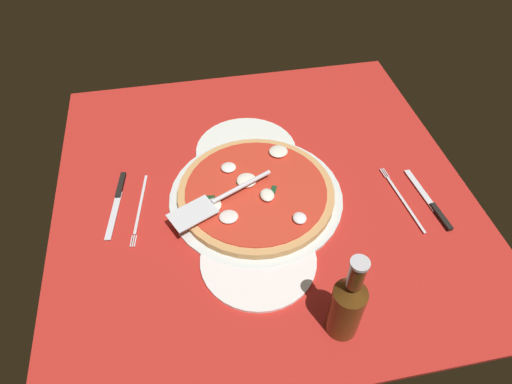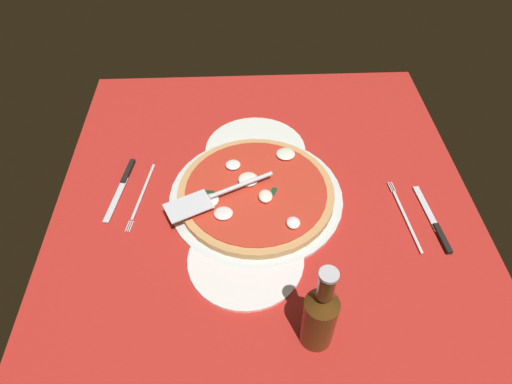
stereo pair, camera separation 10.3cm
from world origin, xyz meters
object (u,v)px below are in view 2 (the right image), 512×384
at_px(dinner_plate_left, 246,259).
at_px(place_setting_far, 132,191).
at_px(dinner_plate_right, 255,150).
at_px(pizza, 256,192).
at_px(pizza_server, 214,196).
at_px(beer_bottle, 320,315).
at_px(place_setting_near, 420,221).

relative_size(dinner_plate_left, place_setting_far, 1.06).
xyz_separation_m(dinner_plate_left, dinner_plate_right, (0.34, -0.03, 0.00)).
bearing_deg(pizza, dinner_plate_left, 170.76).
xyz_separation_m(dinner_plate_right, pizza_server, (-0.19, 0.10, 0.04)).
xyz_separation_m(dinner_plate_right, place_setting_far, (-0.13, 0.30, -0.00)).
relative_size(dinner_plate_left, beer_bottle, 1.12).
bearing_deg(dinner_plate_right, dinner_plate_left, 174.23).
relative_size(dinner_plate_left, place_setting_near, 1.14).
bearing_deg(dinner_plate_right, pizza, 178.03).
xyz_separation_m(place_setting_near, beer_bottle, (-0.26, 0.27, 0.08)).
bearing_deg(dinner_plate_left, beer_bottle, -144.76).
bearing_deg(pizza, dinner_plate_right, -1.97).
xyz_separation_m(pizza, beer_bottle, (-0.35, -0.09, 0.06)).
relative_size(dinner_plate_right, pizza, 0.71).
bearing_deg(place_setting_far, beer_bottle, 55.23).
distance_m(pizza_server, beer_bottle, 0.37).
distance_m(pizza, pizza_server, 0.10).
height_order(dinner_plate_right, pizza_server, pizza_server).
height_order(dinner_plate_right, beer_bottle, beer_bottle).
xyz_separation_m(pizza, place_setting_far, (0.03, 0.29, -0.02)).
height_order(dinner_plate_right, pizza, pizza).
distance_m(place_setting_far, beer_bottle, 0.55).
distance_m(dinner_plate_right, place_setting_near, 0.44).
distance_m(pizza_server, place_setting_far, 0.21).
bearing_deg(dinner_plate_right, place_setting_far, 113.64).
distance_m(dinner_plate_left, beer_bottle, 0.23).
xyz_separation_m(pizza, pizza_server, (-0.03, 0.10, 0.03)).
bearing_deg(beer_bottle, place_setting_near, -46.28).
bearing_deg(pizza_server, beer_bottle, 95.41).
distance_m(dinner_plate_left, place_setting_near, 0.40).
relative_size(dinner_plate_right, beer_bottle, 1.20).
bearing_deg(place_setting_near, beer_bottle, 128.93).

